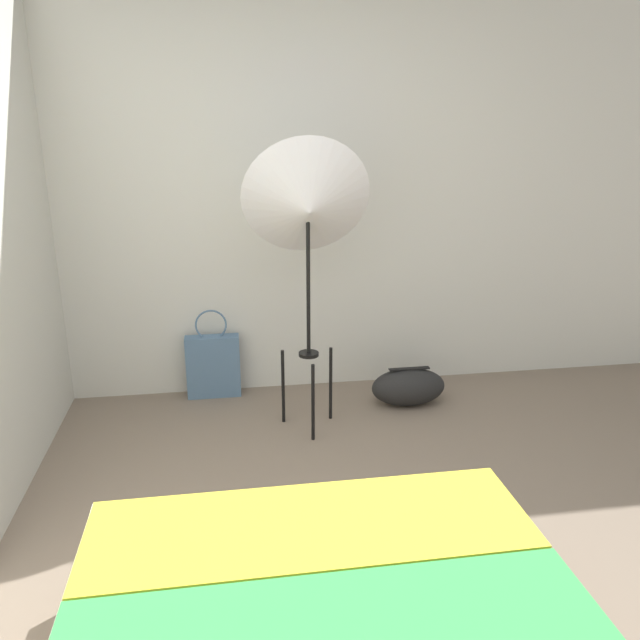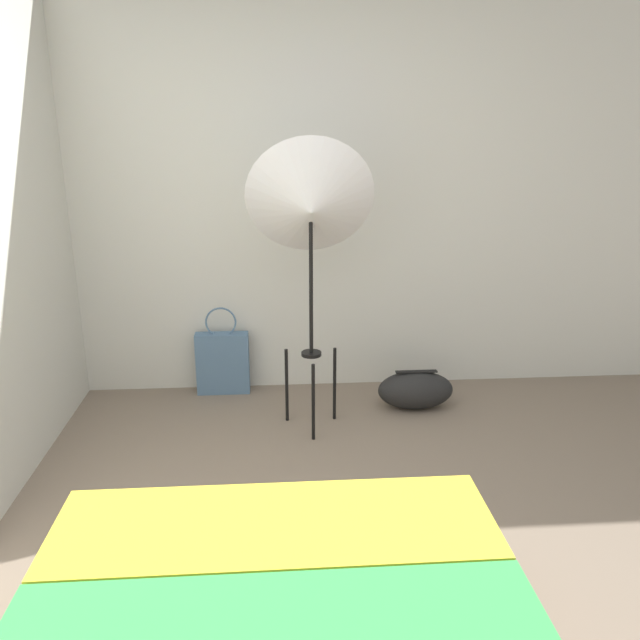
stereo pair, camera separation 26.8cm
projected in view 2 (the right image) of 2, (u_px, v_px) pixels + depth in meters
name	position (u px, v px, depth m)	size (l,w,h in m)	color
ground_plane	(289.00, 619.00, 2.28)	(14.00, 14.00, 0.00)	#756656
wall_back	(278.00, 194.00, 3.94)	(8.00, 0.05, 2.60)	beige
photo_umbrella	(311.00, 207.00, 3.34)	(0.71, 0.44, 1.67)	black
tote_bag	(223.00, 362.00, 4.13)	(0.35, 0.10, 0.59)	slate
duffel_bag	(415.00, 390.00, 3.93)	(0.48, 0.24, 0.25)	black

